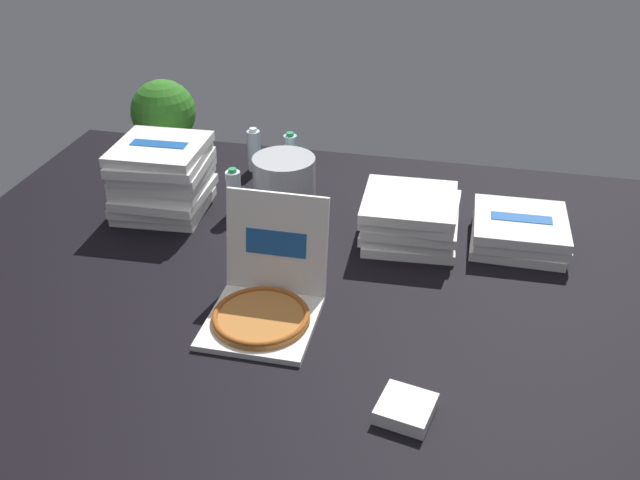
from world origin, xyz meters
TOP-DOWN VIEW (x-y plane):
  - ground_plane at (0.00, 0.00)m, footprint 3.20×2.40m
  - open_pizza_box at (-0.18, -0.21)m, footprint 0.36×0.44m
  - pizza_stack_right_far at (-0.81, 0.43)m, footprint 0.42×0.42m
  - pizza_stack_left_far at (0.25, 0.42)m, footprint 0.39×0.40m
  - pizza_stack_left_mid at (0.68, 0.48)m, footprint 0.38×0.37m
  - ice_bucket at (-0.35, 0.69)m, footprint 0.28×0.28m
  - water_bottle_0 at (-0.56, 0.91)m, footprint 0.06×0.06m
  - water_bottle_1 at (-0.38, 0.89)m, footprint 0.06×0.06m
  - water_bottle_2 at (-0.51, 0.46)m, footprint 0.06×0.06m
  - potted_plant at (-0.98, 0.85)m, footprint 0.30×0.30m
  - napkin_pile at (0.35, -0.57)m, footprint 0.18×0.18m

SIDE VIEW (x-z plane):
  - ground_plane at x=0.00m, z-range -0.02..0.00m
  - napkin_pile at x=0.35m, z-range 0.00..0.05m
  - pizza_stack_left_mid at x=0.68m, z-range 0.00..0.12m
  - open_pizza_box at x=-0.18m, z-range -0.12..0.26m
  - ice_bucket at x=-0.35m, z-range 0.00..0.18m
  - pizza_stack_left_far at x=0.25m, z-range 0.00..0.20m
  - water_bottle_0 at x=-0.56m, z-range -0.01..0.21m
  - water_bottle_1 at x=-0.38m, z-range -0.01..0.21m
  - water_bottle_2 at x=-0.51m, z-range -0.01..0.21m
  - pizza_stack_right_far at x=-0.81m, z-range 0.00..0.31m
  - potted_plant at x=-0.98m, z-range 0.03..0.47m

